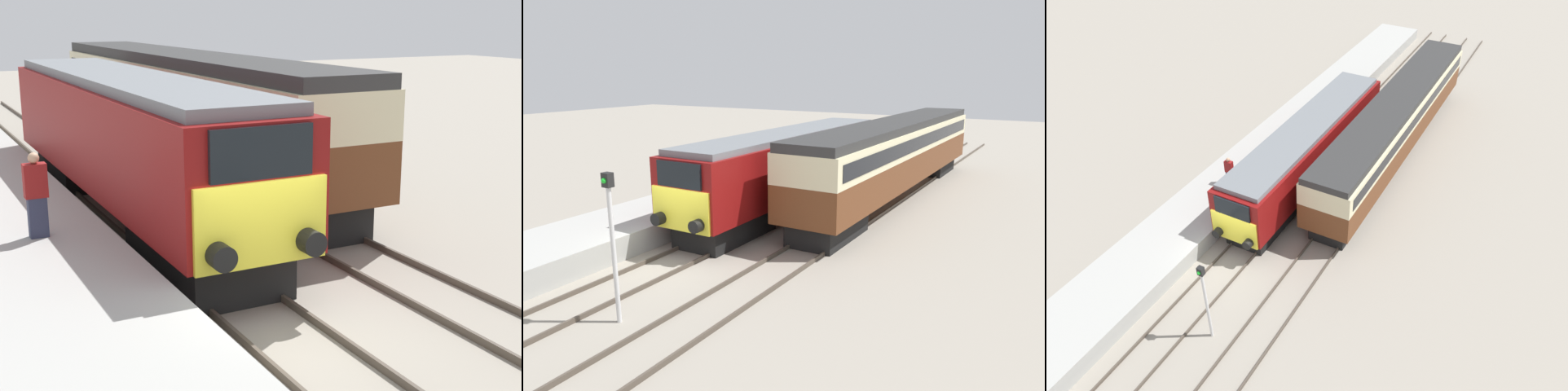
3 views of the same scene
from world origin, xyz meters
The scene contains 8 objects.
ground_plane centered at (0.00, 0.00, 0.00)m, with size 120.00×120.00×0.00m, color gray.
platform_left centered at (-3.30, 8.00, 0.44)m, with size 3.50×50.00×0.87m.
rails_near_track centered at (0.00, 5.00, 0.07)m, with size 1.51×60.00×0.14m.
rails_far_track centered at (3.40, 5.00, 0.07)m, with size 1.50×60.00×0.14m.
locomotive centered at (0.00, 8.07, 2.08)m, with size 2.70×15.12×3.69m.
passenger_carriage centered at (3.40, 12.90, 2.39)m, with size 2.75×19.71×3.91m.
person_on_platform centered at (-2.96, 4.57, 1.71)m, with size 0.44×0.26×1.70m.
signal_post centered at (1.70, -3.64, 2.35)m, with size 0.24×0.28×3.96m.
Camera 2 is at (11.50, -11.80, 6.36)m, focal length 35.00 mm.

